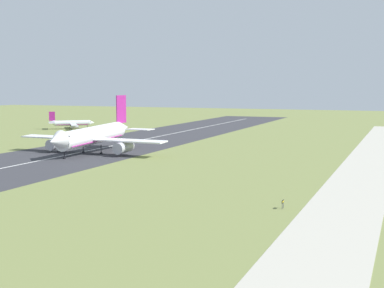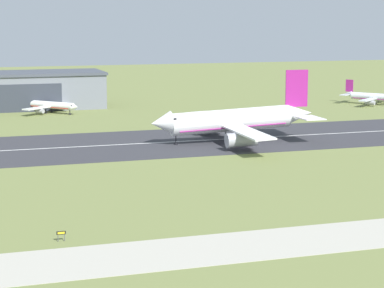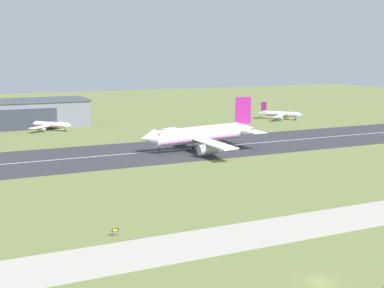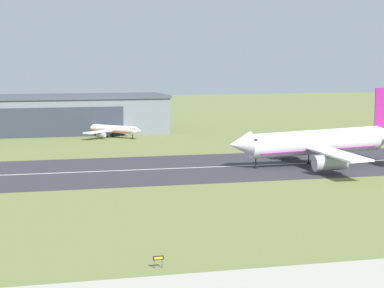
{
  "view_description": "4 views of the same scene",
  "coord_description": "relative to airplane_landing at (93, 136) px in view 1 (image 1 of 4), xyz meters",
  "views": [
    {
      "loc": [
        -110.18,
        12.31,
        21.13
      ],
      "look_at": [
        7.82,
        60.18,
        7.18
      ],
      "focal_mm": 50.0,
      "sensor_mm": 36.0,
      "label": 1
    },
    {
      "loc": [
        -33.8,
        -69.94,
        30.95
      ],
      "look_at": [
        8.39,
        62.14,
        7.46
      ],
      "focal_mm": 70.0,
      "sensor_mm": 36.0,
      "label": 2
    },
    {
      "loc": [
        -48.38,
        -57.43,
        32.4
      ],
      "look_at": [
        15.15,
        73.61,
        8.07
      ],
      "focal_mm": 50.0,
      "sensor_mm": 36.0,
      "label": 3
    },
    {
      "loc": [
        -38.92,
        -53.41,
        25.25
      ],
      "look_at": [
        -5.44,
        73.12,
        9.77
      ],
      "focal_mm": 70.0,
      "sensor_mm": 36.0,
      "label": 4
    }
  ],
  "objects": [
    {
      "name": "runway_strip",
      "position": [
        -32.19,
        4.77,
        -5.37
      ],
      "size": [
        486.7,
        42.5,
        0.06
      ],
      "primitive_type": "cube",
      "color": "#333338",
      "rests_on": "ground_plane"
    },
    {
      "name": "runway_sign",
      "position": [
        -52.73,
        -71.82,
        -4.31
      ],
      "size": [
        1.29,
        0.14,
        1.49
      ],
      "color": "#4C4C51",
      "rests_on": "ground_plane"
    },
    {
      "name": "airplane_parked_east",
      "position": [
        77.63,
        61.77,
        -2.68
      ],
      "size": [
        21.57,
        21.39,
        8.57
      ],
      "color": "silver",
      "rests_on": "ground_plane"
    },
    {
      "name": "airplane_landing",
      "position": [
        0.0,
        0.0,
        0.0
      ],
      "size": [
        42.82,
        51.0,
        17.85
      ],
      "color": "white",
      "rests_on": "ground_plane"
    },
    {
      "name": "taxiway_road",
      "position": [
        -32.19,
        -81.64,
        -5.38
      ],
      "size": [
        365.03,
        13.16,
        0.05
      ],
      "primitive_type": "cube",
      "color": "#B2AD9E",
      "rests_on": "ground_plane"
    },
    {
      "name": "runway_centreline",
      "position": [
        -32.19,
        4.77,
        -5.34
      ],
      "size": [
        438.03,
        0.7,
        0.01
      ],
      "primitive_type": "cube",
      "color": "silver",
      "rests_on": "runway_strip"
    },
    {
      "name": "ground_plane",
      "position": [
        -32.19,
        -49.4,
        -5.4
      ],
      "size": [
        726.7,
        726.7,
        0.0
      ],
      "primitive_type": "plane",
      "color": "olive"
    }
  ]
}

